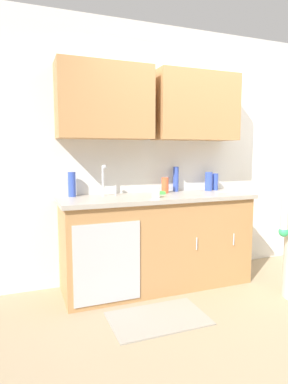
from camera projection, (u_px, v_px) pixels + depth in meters
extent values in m
plane|color=#998466|center=(243.00, 305.00, 2.94)|extent=(9.00, 9.00, 0.00)
cube|color=silver|center=(189.00, 154.00, 3.75)|extent=(4.80, 0.10, 2.70)
cube|color=#B27F4C|center=(105.00, 102.00, 3.11)|extent=(0.91, 0.34, 0.70)
cube|color=#B27F4C|center=(196.00, 107.00, 3.46)|extent=(0.91, 0.34, 0.70)
cube|color=#B27F4C|center=(157.00, 243.00, 3.34)|extent=(1.90, 0.60, 0.90)
cube|color=#B7BABF|center=(108.00, 264.00, 2.85)|extent=(0.60, 0.01, 0.72)
cylinder|color=silver|center=(197.00, 244.00, 3.14)|extent=(0.01, 0.01, 0.12)
cylinder|color=silver|center=(234.00, 239.00, 3.30)|extent=(0.01, 0.01, 0.12)
cube|color=#A8A093|center=(157.00, 197.00, 3.28)|extent=(1.96, 0.66, 0.04)
cube|color=#B7BABF|center=(111.00, 200.00, 3.11)|extent=(0.50, 0.36, 0.03)
cylinder|color=#B7BABF|center=(103.00, 181.00, 3.21)|extent=(0.02, 0.02, 0.30)
sphere|color=#B7BABF|center=(104.00, 167.00, 3.14)|extent=(0.04, 0.04, 0.04)
cylinder|color=#B7BABF|center=(116.00, 190.00, 3.27)|extent=(0.02, 0.02, 0.10)
cylinder|color=beige|center=(285.00, 202.00, 2.93)|extent=(0.07, 0.07, 0.55)
sphere|color=#33B266|center=(284.00, 232.00, 2.97)|extent=(0.09, 0.09, 0.09)
cube|color=gray|center=(158.00, 318.00, 2.69)|extent=(0.80, 0.50, 0.01)
cylinder|color=#334CB2|center=(215.00, 182.00, 3.73)|extent=(0.06, 0.06, 0.19)
cylinder|color=#334CB2|center=(72.00, 184.00, 3.17)|extent=(0.07, 0.07, 0.24)
cylinder|color=#E05933|center=(165.00, 185.00, 3.45)|extent=(0.08, 0.08, 0.17)
cylinder|color=#334CB2|center=(176.00, 179.00, 3.60)|extent=(0.06, 0.06, 0.27)
cylinder|color=#334CB2|center=(209.00, 181.00, 3.67)|extent=(0.08, 0.08, 0.21)
cylinder|color=white|center=(156.00, 192.00, 3.08)|extent=(0.08, 0.08, 0.11)
cube|color=silver|center=(226.00, 192.00, 3.56)|extent=(0.23, 0.11, 0.01)
cube|color=#4CBF4C|center=(159.00, 193.00, 3.36)|extent=(0.11, 0.07, 0.03)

